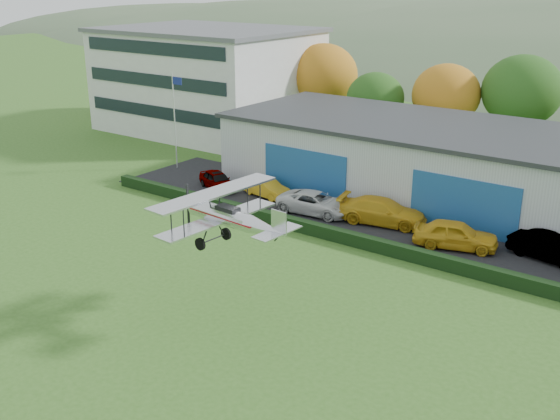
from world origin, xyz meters
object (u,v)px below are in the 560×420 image
Objects in this scene: car_2 at (316,203)px; biplane at (229,216)px; office_block at (208,79)px; car_1 at (267,188)px; car_4 at (456,234)px; car_0 at (217,180)px; car_3 at (382,211)px; hangar at (497,171)px; flagpole at (175,112)px; car_5 at (549,248)px.

car_2 is 15.65m from biplane.
office_block reaches higher than biplane.
car_1 is 0.82× the size of car_4.
car_0 is at bearing 138.02° from biplane.
car_0 is at bearing 83.52° from car_2.
car_0 is at bearing -46.42° from office_block.
car_3 is at bearing 61.54° from car_4.
biplane reaches higher than car_3.
hangar is at bearing -52.85° from car_1.
flagpole is (-24.88, -5.98, 2.13)m from hangar.
office_block is 21.67m from car_0.
car_3 is at bearing 103.04° from car_5.
hangar is 10.12× the size of car_0.
car_3 is at bearing -27.31° from office_block.
flagpole is at bearing 73.74° from car_3.
hangar reaches higher than car_5.
car_2 is at bearing 71.91° from car_4.
flagpole is 1.62× the size of car_4.
hangar is at bearing 82.92° from biplane.
car_0 is 0.81× the size of car_4.
flagpole reaches higher than car_5.
car_3 is (13.59, 0.80, 0.16)m from car_0.
office_block reaches higher than car_2.
car_4 is 1.08× the size of car_5.
car_0 is 1.00× the size of car_1.
biplane is at bearing -101.91° from hangar.
car_3 is (20.09, -1.56, -3.90)m from flagpole.
car_2 is 10.02m from car_4.
car_2 is 0.92× the size of car_3.
hangar is 20.28m from car_0.
car_5 is (19.89, 0.42, 0.09)m from car_1.
car_1 is 0.88× the size of car_5.
car_4 is (25.52, -2.63, -3.90)m from flagpole.
car_5 is at bearing -99.88° from car_3.
car_0 is 0.56× the size of biplane.
car_1 is 0.56× the size of biplane.
car_4 reaches higher than car_1.
car_3 reaches higher than car_1.
car_2 reaches higher than car_1.
office_block reaches higher than car_4.
car_2 is (-9.39, -8.47, -1.86)m from hangar.
car_2 is at bearing -67.31° from car_0.
hangar is 33.84m from office_block.
hangar reaches higher than car_3.
car_0 is 19.02m from car_4.
car_5 reaches higher than car_1.
flagpole is 1.12× the size of biplane.
car_1 is at bearing 102.30° from car_5.
car_1 is 0.75× the size of car_2.
car_0 is 0.75× the size of car_2.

